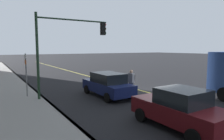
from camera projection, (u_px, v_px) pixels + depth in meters
ground at (155, 94)px, 14.27m from camera, size 200.00×200.00×0.00m
sidewalk_slab at (21, 115)px, 9.63m from camera, size 80.00×3.54×0.15m
curb_edge at (56, 109)px, 10.52m from camera, size 80.00×0.16×0.15m
lane_stripe_center at (155, 94)px, 14.27m from camera, size 80.00×0.16×0.01m
car_navy at (108, 84)px, 13.67m from camera, size 4.41×1.90×1.61m
car_maroon at (180, 109)px, 8.22m from camera, size 4.09×1.95×1.65m
pedestrian_with_backpack at (131, 80)px, 14.13m from camera, size 0.44×0.40×1.76m
traffic_light_mast at (68, 41)px, 13.02m from camera, size 0.28×4.89×5.40m
street_sign_post at (26, 72)px, 12.91m from camera, size 0.60×0.08×2.93m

